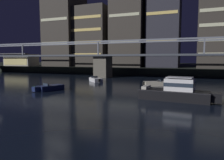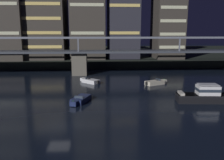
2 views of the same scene
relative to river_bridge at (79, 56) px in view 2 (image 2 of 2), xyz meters
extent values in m
plane|color=black|center=(0.00, -33.94, -4.59)|extent=(400.00, 400.00, 0.00)
cube|color=black|center=(0.00, 48.01, -3.49)|extent=(240.00, 80.00, 2.20)
cube|color=#605B51|center=(0.00, 0.01, -1.82)|extent=(3.60, 4.40, 5.55)
cube|color=#3D424C|center=(0.00, 0.01, 1.18)|extent=(103.56, 6.40, 0.45)
cube|color=slate|center=(0.00, -2.89, 4.61)|extent=(103.56, 0.36, 0.36)
cube|color=slate|center=(0.00, 2.91, 4.61)|extent=(103.56, 0.36, 0.36)
cube|color=slate|center=(0.00, -2.89, 3.01)|extent=(0.30, 0.30, 3.20)
cube|color=slate|center=(24.39, -2.89, 3.01)|extent=(0.30, 0.30, 3.20)
cube|color=beige|center=(-22.99, 10.24, 5.68)|extent=(10.70, 0.10, 0.90)
cube|color=#38332D|center=(-12.14, 18.93, 7.85)|extent=(13.27, 13.91, 20.49)
cube|color=#F2D172|center=(-12.14, 11.92, 1.70)|extent=(12.21, 0.10, 0.90)
cube|color=#F2D172|center=(-12.14, 11.92, 5.80)|extent=(12.21, 0.10, 0.90)
cube|color=#F2D172|center=(-12.14, 11.92, 9.90)|extent=(12.21, 0.10, 0.90)
cube|color=#F2D172|center=(-12.14, 11.92, 13.99)|extent=(12.21, 0.10, 0.90)
cube|color=beige|center=(1.60, 12.29, 5.70)|extent=(9.82, 0.10, 0.90)
cube|color=beige|center=(1.60, 12.29, 13.80)|extent=(9.82, 0.10, 0.90)
cube|color=#F2D172|center=(12.89, 13.96, 5.74)|extent=(9.16, 0.10, 0.90)
cube|color=#F2D172|center=(12.89, 13.96, 13.87)|extent=(9.16, 0.10, 0.90)
cube|color=#38332D|center=(27.21, 17.86, 7.33)|extent=(8.52, 12.12, 19.46)
cube|color=beige|center=(27.21, 11.75, 1.50)|extent=(7.84, 0.10, 0.90)
cube|color=beige|center=(27.21, 11.75, 5.39)|extent=(7.84, 0.10, 0.90)
cube|color=beige|center=(27.21, 11.75, 9.28)|extent=(7.84, 0.10, 0.90)
cube|color=beige|center=(27.21, 11.75, 13.17)|extent=(7.84, 0.10, 0.90)
cube|color=black|center=(20.65, -25.59, -3.99)|extent=(8.19, 3.25, 1.20)
cube|color=black|center=(20.65, -25.59, -3.44)|extent=(8.27, 3.33, 0.10)
cube|color=white|center=(21.24, -25.64, -2.69)|extent=(3.36, 2.36, 1.40)
cube|color=#283342|center=(21.24, -25.64, -2.64)|extent=(3.40, 2.40, 0.44)
cube|color=silver|center=(21.24, -25.64, -1.84)|extent=(3.03, 2.12, 0.08)
cube|color=#B7B2A8|center=(17.26, -25.31, -3.21)|extent=(0.77, 2.12, 0.36)
cube|color=silver|center=(3.05, -10.60, -4.19)|extent=(4.03, 4.04, 0.80)
cube|color=silver|center=(1.35, -8.89, -4.14)|extent=(1.34, 1.34, 0.70)
cube|color=#283342|center=(2.45, -10.00, -3.61)|extent=(1.03, 1.02, 0.36)
cube|color=#262628|center=(2.62, -10.17, -3.67)|extent=(0.68, 0.68, 0.24)
cube|color=black|center=(4.57, -12.12, -4.09)|extent=(0.51, 0.51, 0.60)
sphere|color=beige|center=(1.17, -8.72, -3.71)|extent=(0.12, 0.12, 0.12)
cube|color=beige|center=(16.16, -12.96, -4.19)|extent=(4.30, 3.36, 0.80)
cube|color=beige|center=(18.31, -11.89, -4.14)|extent=(1.25, 1.29, 0.70)
cube|color=#283342|center=(16.92, -12.58, -3.61)|extent=(0.69, 1.25, 0.36)
cube|color=#262628|center=(16.70, -12.69, -3.67)|extent=(0.61, 0.68, 0.24)
cube|color=black|center=(14.23, -13.93, -4.09)|extent=(0.48, 0.48, 0.60)
sphere|color=#33D84C|center=(18.54, -11.78, -3.71)|extent=(0.12, 0.12, 0.12)
cube|color=#19234C|center=(1.97, -24.45, -4.19)|extent=(3.09, 4.30, 0.80)
cube|color=#19234C|center=(1.10, -26.70, -4.14)|extent=(1.25, 1.20, 0.70)
cube|color=#283342|center=(1.66, -25.25, -3.61)|extent=(1.30, 0.58, 0.36)
cube|color=#262628|center=(1.75, -25.01, -3.67)|extent=(0.67, 0.58, 0.24)
cube|color=black|center=(2.75, -22.44, -4.09)|extent=(0.47, 0.47, 0.60)
sphere|color=#33D84C|center=(1.01, -26.93, -3.71)|extent=(0.12, 0.12, 0.12)
camera|label=1|loc=(23.03, -51.50, 0.32)|focal=34.14mm
camera|label=2|loc=(4.62, -59.76, 5.86)|focal=38.07mm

